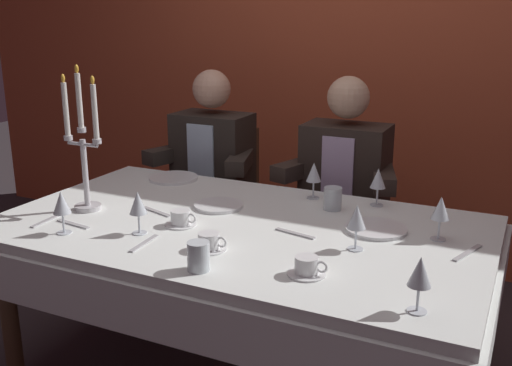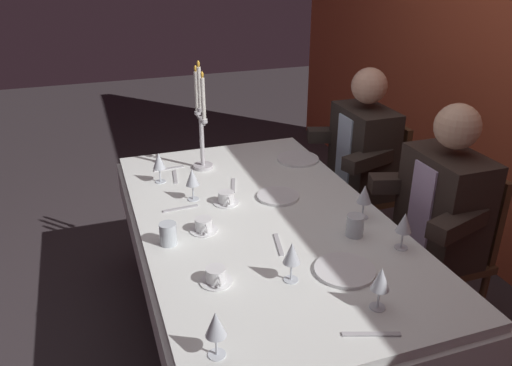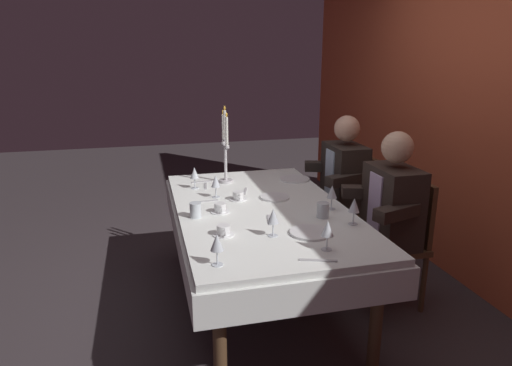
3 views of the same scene
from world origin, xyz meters
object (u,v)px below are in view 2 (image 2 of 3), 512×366
Objects in this scene: wine_glass_1 at (292,254)px; coffee_cup_0 at (216,276)px; wine_glass_4 at (381,280)px; coffee_cup_1 at (204,226)px; seated_diner_0 at (364,150)px; dinner_plate_1 at (298,159)px; wine_glass_2 at (216,326)px; water_tumbler_1 at (355,226)px; wine_glass_0 at (364,195)px; wine_glass_3 at (192,178)px; wine_glass_5 at (404,224)px; dining_table at (262,240)px; candelabra at (201,126)px; wine_glass_6 at (159,162)px; dinner_plate_2 at (345,270)px; dinner_plate_0 at (278,196)px; coffee_cup_2 at (226,198)px; seated_diner_1 at (445,205)px; water_tumbler_0 at (168,234)px.

coffee_cup_0 is (-0.08, -0.27, -0.09)m from wine_glass_1.
wine_glass_4 is 0.84m from coffee_cup_1.
dinner_plate_1 is at bearing -86.35° from seated_diner_0.
wine_glass_2 is at bearing -86.39° from wine_glass_4.
dinner_plate_1 is 1.47× the size of wine_glass_4.
wine_glass_2 reaches higher than water_tumbler_1.
wine_glass_3 is at bearing -122.05° from wine_glass_0.
dinner_plate_1 is 0.87m from water_tumbler_1.
wine_glass_5 reaches higher than coffee_cup_1.
wine_glass_2 is 1.24× the size of coffee_cup_0.
dinner_plate_1 is 1.47× the size of wine_glass_3.
dining_table is 14.70× the size of coffee_cup_0.
candelabra is at bearing 159.26° from wine_glass_3.
candelabra is 0.98m from wine_glass_0.
dining_table is at bearing 141.35° from coffee_cup_0.
wine_glass_1 is 0.29m from coffee_cup_0.
wine_glass_3 is 0.71m from coffee_cup_0.
wine_glass_6 is at bearing -145.36° from dining_table.
wine_glass_6 reaches higher than dinner_plate_2.
wine_glass_2 reaches higher than coffee_cup_1.
seated_diner_0 is (-1.12, 0.73, -0.01)m from dinner_plate_2.
dinner_plate_0 is 0.45m from wine_glass_0.
candelabra is 4.55× the size of coffee_cup_2.
dinner_plate_1 is 0.87m from seated_diner_1.
dinner_plate_2 is at bearing -38.11° from wine_glass_0.
wine_glass_6 is 0.13× the size of seated_diner_1.
wine_glass_5 is 0.21m from water_tumbler_1.
seated_diner_0 is at bearing 106.02° from wine_glass_3.
wine_glass_2 is 1.00× the size of wine_glass_6.
wine_glass_1 is (0.34, -0.50, 0.00)m from wine_glass_0.
coffee_cup_2 reaches higher than dinner_plate_1.
water_tumbler_1 is at bearing 123.53° from wine_glass_2.
candelabra is 3.66× the size of wine_glass_0.
wine_glass_6 reaches higher than coffee_cup_0.
coffee_cup_1 is (0.32, -0.02, -0.09)m from wine_glass_3.
wine_glass_2 is at bearing -10.78° from coffee_cup_1.
wine_glass_5 is 1.72× the size of water_tumbler_1.
water_tumbler_0 is (0.74, -0.33, -0.20)m from candelabra.
dinner_plate_0 reaches higher than dining_table.
candelabra is 1.10m from coffee_cup_0.
wine_glass_2 is (0.27, -0.58, 0.11)m from dinner_plate_2.
seated_diner_0 reaches higher than dinner_plate_2.
candelabra is 0.73m from coffee_cup_1.
wine_glass_5 is 1.28m from wine_glass_6.
wine_glass_1 is (1.14, 0.06, -0.13)m from candelabra.
water_tumbler_1 is (0.93, 0.44, -0.20)m from candelabra.
coffee_cup_1 is at bearing -99.43° from wine_glass_0.
wine_glass_1 is 0.13× the size of seated_diner_0.
coffee_cup_1 is at bearing -154.23° from wine_glass_1.
coffee_cup_0 is (-0.36, 0.09, -0.09)m from wine_glass_2.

